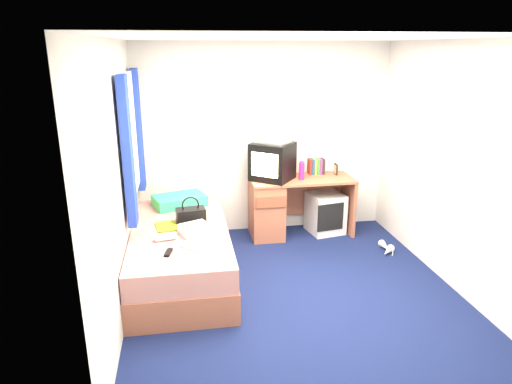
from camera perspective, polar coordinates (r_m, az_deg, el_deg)
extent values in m
plane|color=#0C1438|center=(4.68, 4.73, -12.19)|extent=(3.40, 3.40, 0.00)
plane|color=white|center=(4.06, 5.63, 18.62)|extent=(3.40, 3.40, 0.00)
plane|color=silver|center=(5.83, 1.00, 6.54)|extent=(3.20, 0.00, 3.20)
plane|color=silver|center=(2.70, 14.14, -7.56)|extent=(3.20, 0.00, 3.20)
plane|color=silver|center=(4.13, -16.92, 1.04)|extent=(0.00, 3.40, 3.40)
plane|color=silver|center=(4.86, 23.76, 2.75)|extent=(0.00, 3.40, 3.40)
cube|color=#A25E43|center=(4.92, -9.30, -8.81)|extent=(1.00, 2.00, 0.30)
cube|color=brown|center=(4.59, -2.90, -10.57)|extent=(0.02, 0.70, 0.18)
cube|color=silver|center=(4.81, -9.46, -5.93)|extent=(0.98, 1.98, 0.24)
cube|color=teal|center=(5.44, -9.52, -1.06)|extent=(0.67, 0.53, 0.13)
cube|color=#A25E43|center=(5.77, 5.73, 1.58)|extent=(1.30, 0.55, 0.03)
cube|color=#A25E43|center=(5.79, 1.31, -2.19)|extent=(0.40, 0.52, 0.72)
cube|color=#A25E43|center=(6.07, 11.38, -1.58)|extent=(0.04, 0.52, 0.72)
cube|color=#A25E43|center=(6.15, 7.30, -0.24)|extent=(0.78, 0.03, 0.55)
cube|color=silver|center=(6.02, 8.66, -2.59)|extent=(0.49, 0.49, 0.52)
cube|color=black|center=(5.64, 2.08, 3.87)|extent=(0.63, 0.62, 0.46)
cube|color=beige|center=(5.46, 1.09, 3.39)|extent=(0.29, 0.23, 0.29)
cube|color=silver|center=(5.58, 2.11, 6.54)|extent=(0.47, 0.46, 0.07)
cube|color=maroon|center=(5.95, 6.72, 3.18)|extent=(0.03, 0.13, 0.20)
cube|color=navy|center=(5.96, 7.04, 3.19)|extent=(0.03, 0.13, 0.20)
cube|color=gold|center=(5.97, 7.37, 3.20)|extent=(0.03, 0.13, 0.20)
cube|color=#337F33|center=(5.98, 7.69, 3.21)|extent=(0.03, 0.13, 0.20)
cube|color=#7F337F|center=(5.99, 8.01, 3.22)|extent=(0.03, 0.13, 0.20)
cube|color=#262626|center=(6.00, 8.33, 3.23)|extent=(0.03, 0.13, 0.20)
cube|color=black|center=(5.99, 9.94, 2.84)|extent=(0.02, 0.12, 0.14)
cylinder|color=#EC2172|center=(5.69, 5.72, 2.62)|extent=(0.07, 0.07, 0.21)
cylinder|color=silver|center=(5.76, 3.94, 2.71)|extent=(0.06, 0.06, 0.19)
cube|color=black|center=(4.91, -8.14, -2.91)|extent=(0.32, 0.21, 0.15)
torus|color=black|center=(4.87, -8.20, -1.64)|extent=(0.19, 0.04, 0.19)
cube|color=silver|center=(4.61, -7.62, -4.65)|extent=(0.35, 0.33, 0.09)
cube|color=#C4E119|center=(4.84, -11.11, -4.26)|extent=(0.25, 0.31, 0.01)
cylinder|color=silver|center=(4.51, -11.28, -5.55)|extent=(0.21, 0.11, 0.07)
cube|color=gold|center=(4.29, -8.10, -7.02)|extent=(0.20, 0.19, 0.01)
cube|color=black|center=(4.24, -10.89, -7.43)|extent=(0.08, 0.17, 0.02)
cube|color=silver|center=(4.94, -15.71, 6.79)|extent=(0.02, 0.90, 1.10)
cube|color=white|center=(4.87, -16.18, 13.62)|extent=(0.06, 1.06, 0.08)
cube|color=white|center=(5.08, -15.05, 0.25)|extent=(0.06, 1.06, 0.08)
cube|color=navy|center=(4.37, -15.76, 4.75)|extent=(0.08, 0.24, 1.40)
cube|color=navy|center=(5.52, -14.54, 7.45)|extent=(0.08, 0.24, 1.40)
cone|color=beige|center=(5.72, 15.86, -6.60)|extent=(0.09, 0.22, 0.09)
cone|color=beige|center=(5.61, 16.14, -7.12)|extent=(0.22, 0.22, 0.09)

